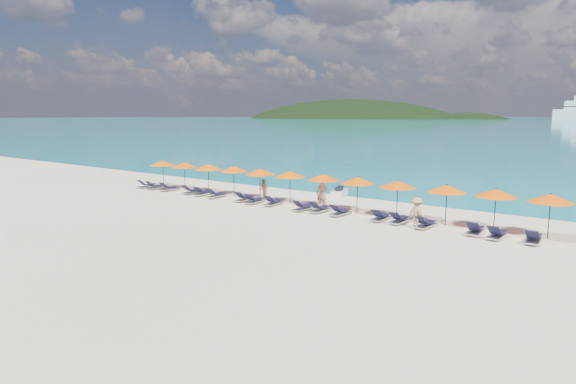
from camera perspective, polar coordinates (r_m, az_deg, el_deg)
The scene contains 37 objects.
ground at distance 27.88m, azimuth -3.68°, elevation -3.23°, with size 1400.00×1400.00×0.00m, color beige.
headland_main at distance 645.97m, azimuth 7.02°, elevation 5.25°, with size 374.00×242.00×126.50m.
headland_small at distance 605.86m, azimuth 20.46°, elevation 4.77°, with size 162.00×126.00×85.50m.
jetski at distance 35.44m, azimuth 6.13°, elevation -0.08°, with size 1.30×2.22×0.75m.
beachgoer_a at distance 30.72m, azimuth 4.04°, elevation -0.22°, with size 0.71×0.47×1.95m, color tan.
beachgoer_b at distance 34.03m, azimuth -2.93°, elevation 0.33°, with size 0.73×0.42×1.50m, color tan.
beachgoer_c at distance 26.29m, azimuth 15.05°, elevation -2.43°, with size 1.08×0.50×1.67m, color tan.
umbrella_0 at distance 41.04m, azimuth -14.63°, elevation 3.35°, with size 2.10×2.10×2.28m.
umbrella_1 at distance 39.15m, azimuth -12.19°, elevation 3.17°, with size 2.10×2.10×2.28m.
umbrella_2 at distance 37.22m, azimuth -9.42°, elevation 2.95°, with size 2.10×2.10×2.28m.
umbrella_3 at distance 35.56m, azimuth -6.45°, elevation 2.73°, with size 2.10×2.10×2.28m.
umbrella_4 at distance 33.69m, azimuth -3.35°, elevation 2.41°, with size 2.10×2.10×2.28m.
umbrella_5 at distance 32.31m, azimuth 0.25°, elevation 2.14°, with size 2.10×2.10×2.28m.
umbrella_6 at distance 30.78m, azimuth 4.23°, elevation 1.76°, with size 2.10×2.10×2.28m.
umbrella_7 at distance 29.50m, azimuth 8.24°, elevation 1.36°, with size 2.10×2.10×2.28m.
umbrella_8 at distance 28.31m, azimuth 12.87°, elevation 0.89°, with size 2.10×2.10×2.28m.
umbrella_9 at distance 27.41m, azimuth 18.33°, elevation 0.39°, with size 2.10×2.10×2.28m.
umbrella_10 at distance 26.79m, azimuth 23.43°, elevation -0.10°, with size 2.10×2.10×2.28m.
umbrella_11 at distance 26.23m, azimuth 28.71°, elevation -0.66°, with size 2.10×2.10×2.28m.
lounger_0 at distance 41.03m, azimuth -16.37°, elevation 0.77°, with size 0.73×1.74×0.66m.
lounger_1 at distance 40.14m, azimuth -15.44°, elevation 0.63°, with size 0.69×1.72×0.66m.
lounger_2 at distance 39.13m, azimuth -13.90°, elevation 0.48°, with size 0.64×1.71×0.66m.
lounger_3 at distance 37.21m, azimuth -11.35°, elevation 0.12°, with size 0.64×1.71×0.66m.
lounger_4 at distance 36.33m, azimuth -10.08°, elevation -0.06°, with size 0.77×1.75×0.66m.
lounger_5 at distance 35.20m, azimuth -8.52°, elevation -0.31°, with size 0.72×1.73×0.66m.
lounger_6 at distance 33.53m, azimuth -5.20°, elevation -0.72°, with size 0.73×1.74×0.66m.
lounger_7 at distance 32.63m, azimuth -4.02°, elevation -0.98°, with size 0.65×1.71×0.66m.
lounger_8 at distance 31.94m, azimuth -1.76°, elevation -1.18°, with size 0.77×1.75×0.66m.
lounger_9 at distance 30.19m, azimuth 1.78°, elevation -1.80°, with size 0.73×1.74×0.66m.
lounger_10 at distance 29.71m, azimuth 3.78°, elevation -1.99°, with size 0.71×1.73×0.66m.
lounger_11 at distance 28.91m, azimuth 6.22°, elevation -2.34°, with size 0.71×1.73×0.66m.
lounger_12 at distance 27.86m, azimuth 10.94°, elevation -2.89°, with size 0.62×1.70×0.66m.
lounger_13 at distance 27.39m, azimuth 13.06°, elevation -3.18°, with size 0.67×1.72×0.66m.
lounger_14 at distance 26.66m, azimuth 15.97°, elevation -3.63°, with size 0.78×1.75×0.66m.
lounger_15 at distance 26.06m, azimuth 21.31°, elevation -4.21°, with size 0.72×1.73×0.66m.
lounger_16 at distance 25.60m, azimuth 23.52°, elevation -4.58°, with size 0.69×1.72×0.66m.
lounger_17 at distance 25.45m, azimuth 27.05°, elevation -4.91°, with size 0.72×1.73×0.66m.
Camera 1 is at (17.61, -20.77, 6.00)m, focal length 30.00 mm.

